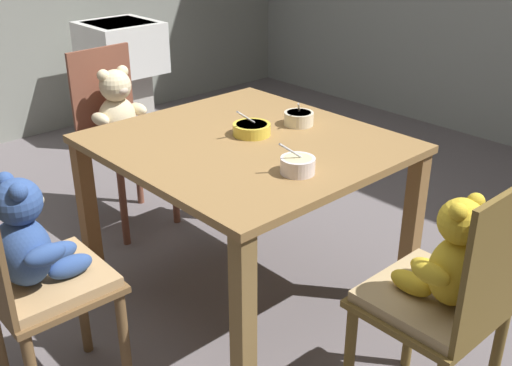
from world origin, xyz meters
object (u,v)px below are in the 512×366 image
(dining_table, at_px, (247,165))
(porridge_bowl_white_near_right, at_px, (298,165))
(sink_basin, at_px, (122,63))
(teddy_chair_near_front, at_px, (33,261))
(porridge_bowl_yellow_center, at_px, (252,129))
(teddy_chair_near_right, at_px, (448,283))
(porridge_bowl_cream_far_center, at_px, (299,118))
(teddy_chair_near_left, at_px, (119,120))

(dining_table, relative_size, porridge_bowl_white_near_right, 8.80)
(porridge_bowl_white_near_right, height_order, sink_basin, porridge_bowl_white_near_right)
(teddy_chair_near_front, bearing_deg, sink_basin, 54.05)
(sink_basin, bearing_deg, porridge_bowl_yellow_center, -16.90)
(teddy_chair_near_right, xyz_separation_m, porridge_bowl_cream_far_center, (-0.92, 0.32, 0.20))
(teddy_chair_near_front, bearing_deg, porridge_bowl_yellow_center, 4.10)
(teddy_chair_near_left, bearing_deg, teddy_chair_near_front, -45.56)
(porridge_bowl_white_near_right, relative_size, porridge_bowl_yellow_center, 0.76)
(porridge_bowl_white_near_right, xyz_separation_m, porridge_bowl_cream_far_center, (-0.34, 0.36, -0.00))
(teddy_chair_near_right, bearing_deg, porridge_bowl_cream_far_center, -19.01)
(teddy_chair_near_front, distance_m, porridge_bowl_white_near_right, 0.91)
(teddy_chair_near_left, bearing_deg, porridge_bowl_cream_far_center, 14.17)
(dining_table, distance_m, porridge_bowl_cream_far_center, 0.31)
(teddy_chair_near_front, relative_size, sink_basin, 1.09)
(teddy_chair_near_right, relative_size, porridge_bowl_cream_far_center, 7.31)
(teddy_chair_near_left, distance_m, porridge_bowl_cream_far_center, 1.02)
(teddy_chair_near_right, bearing_deg, porridge_bowl_white_near_right, 3.79)
(porridge_bowl_yellow_center, height_order, sink_basin, porridge_bowl_yellow_center)
(teddy_chair_near_left, bearing_deg, teddy_chair_near_right, -3.84)
(teddy_chair_near_left, height_order, porridge_bowl_white_near_right, teddy_chair_near_left)
(teddy_chair_near_right, relative_size, porridge_bowl_yellow_center, 5.56)
(dining_table, distance_m, teddy_chair_near_right, 0.94)
(teddy_chair_near_left, xyz_separation_m, sink_basin, (-1.10, 0.69, -0.03))
(teddy_chair_near_left, height_order, porridge_bowl_cream_far_center, teddy_chair_near_left)
(dining_table, bearing_deg, teddy_chair_near_left, -178.98)
(porridge_bowl_white_near_right, xyz_separation_m, porridge_bowl_yellow_center, (-0.38, 0.14, -0.01))
(teddy_chair_near_front, relative_size, porridge_bowl_cream_far_center, 7.25)
(teddy_chair_near_front, relative_size, porridge_bowl_yellow_center, 5.52)
(porridge_bowl_yellow_center, distance_m, sink_basin, 2.12)
(porridge_bowl_cream_far_center, xyz_separation_m, sink_basin, (-2.06, 0.39, -0.21))
(teddy_chair_near_front, relative_size, teddy_chair_near_right, 0.99)
(porridge_bowl_yellow_center, bearing_deg, teddy_chair_near_front, -87.15)
(dining_table, distance_m, sink_basin, 2.16)
(teddy_chair_near_left, relative_size, porridge_bowl_cream_far_center, 7.35)
(porridge_bowl_yellow_center, bearing_deg, porridge_bowl_cream_far_center, 78.97)
(porridge_bowl_cream_far_center, bearing_deg, porridge_bowl_yellow_center, -101.03)
(sink_basin, bearing_deg, teddy_chair_near_right, -13.41)
(dining_table, height_order, porridge_bowl_yellow_center, porridge_bowl_yellow_center)
(teddy_chair_near_front, bearing_deg, teddy_chair_near_right, -45.85)
(sink_basin, bearing_deg, teddy_chair_near_left, -31.84)
(dining_table, xyz_separation_m, porridge_bowl_yellow_center, (-0.03, 0.06, 0.13))
(porridge_bowl_white_near_right, distance_m, sink_basin, 2.52)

